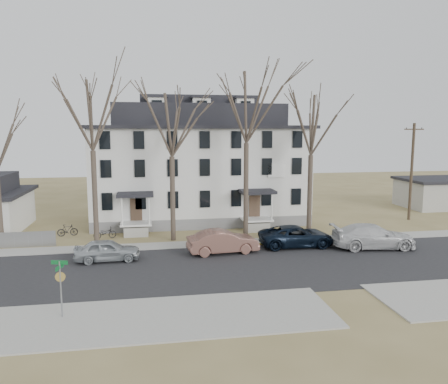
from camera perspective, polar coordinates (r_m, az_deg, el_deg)
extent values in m
plane|color=olive|center=(27.23, 5.26, -10.92)|extent=(120.00, 120.00, 0.00)
cube|color=#27272A|center=(29.06, 4.24, -9.66)|extent=(120.00, 10.00, 0.04)
cube|color=#A09F97|center=(34.68, 1.86, -6.68)|extent=(120.00, 2.00, 0.08)
cube|color=#A09F97|center=(21.79, -12.71, -16.12)|extent=(20.00, 5.00, 0.08)
cube|color=gold|center=(35.16, 10.22, -6.60)|extent=(14.00, 0.25, 0.06)
cube|color=slate|center=(43.92, -3.29, -2.85)|extent=(20.00, 10.00, 1.00)
cube|color=silver|center=(43.28, -3.34, 3.01)|extent=(20.00, 10.00, 8.00)
cube|color=black|center=(43.10, -3.38, 8.45)|extent=(20.80, 10.80, 0.30)
cube|color=black|center=(43.13, -3.40, 9.98)|extent=(16.00, 7.00, 2.00)
cube|color=black|center=(43.19, -3.41, 11.83)|extent=(11.00, 4.50, 0.80)
cube|color=white|center=(37.75, -11.40, -4.05)|extent=(2.60, 2.00, 0.16)
cube|color=white|center=(38.83, 4.31, -3.57)|extent=(2.60, 2.00, 0.16)
cube|color=white|center=(39.56, 6.89, 2.77)|extent=(1.60, 0.08, 1.20)
cube|color=#A09F97|center=(55.98, 26.25, -0.25)|extent=(8.00, 6.00, 3.00)
cube|color=black|center=(55.78, 26.36, 1.48)|extent=(8.50, 6.50, 0.30)
cylinder|color=#473B31|center=(35.31, -16.50, -0.71)|extent=(0.40, 0.40, 7.28)
cylinder|color=#473B31|center=(35.13, -6.72, -0.90)|extent=(0.40, 0.40, 6.76)
cylinder|color=#473B31|center=(35.84, 2.89, 0.16)|extent=(0.40, 0.40, 7.80)
cylinder|color=#473B31|center=(37.48, 11.12, -0.43)|extent=(0.40, 0.40, 6.76)
cylinder|color=#3D3023|center=(46.48, 23.29, 2.40)|extent=(0.28, 0.28, 9.50)
cube|color=#3D3023|center=(46.29, 23.58, 7.52)|extent=(2.00, 0.12, 0.12)
imported|color=#A9B0B4|center=(30.86, -15.01, -7.42)|extent=(4.42, 1.92, 1.49)
imported|color=brown|center=(31.65, -0.15, -6.56)|extent=(5.27, 2.33, 1.68)
imported|color=black|center=(33.89, 9.47, -5.75)|extent=(5.77, 2.73, 1.59)
imported|color=silver|center=(34.78, 18.89, -5.55)|extent=(6.45, 3.20, 1.80)
imported|color=black|center=(37.08, -15.29, -5.23)|extent=(1.90, 0.98, 0.95)
imported|color=black|center=(38.88, -19.75, -4.78)|extent=(1.71, 0.74, 0.99)
cylinder|color=gray|center=(22.43, -20.52, -11.89)|extent=(0.08, 0.08, 2.80)
cube|color=#0C5926|center=(22.01, -20.70, -8.60)|extent=(0.81, 0.03, 0.19)
cube|color=#0C5926|center=(22.08, -20.67, -9.16)|extent=(0.03, 0.81, 0.19)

